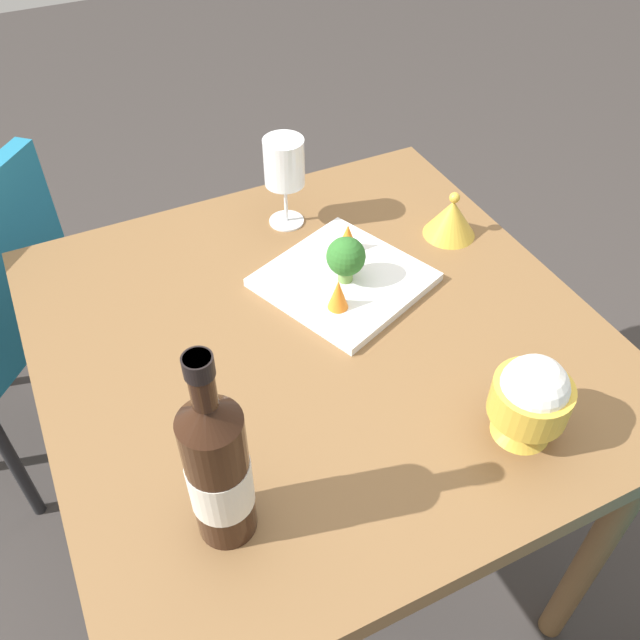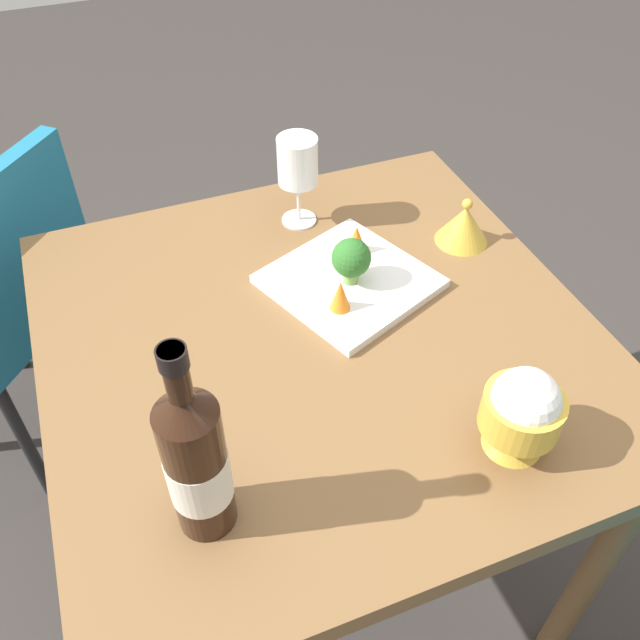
{
  "view_description": "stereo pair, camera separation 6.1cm",
  "coord_description": "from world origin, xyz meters",
  "px_view_note": "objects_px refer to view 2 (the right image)",
  "views": [
    {
      "loc": [
        0.7,
        -0.33,
        1.54
      ],
      "look_at": [
        0.0,
        0.0,
        0.78
      ],
      "focal_mm": 37.7,
      "sensor_mm": 36.0,
      "label": 1
    },
    {
      "loc": [
        0.72,
        -0.28,
        1.54
      ],
      "look_at": [
        0.0,
        0.0,
        0.78
      ],
      "focal_mm": 37.7,
      "sensor_mm": 36.0,
      "label": 2
    }
  ],
  "objects_px": {
    "wine_bottle": "(196,462)",
    "wine_glass": "(298,163)",
    "serving_plate": "(349,281)",
    "carrot_garnish_left": "(356,239)",
    "chair_by_wall": "(6,293)",
    "rice_bowl_lid": "(464,224)",
    "broccoli_floret": "(351,259)",
    "rice_bowl": "(522,411)",
    "carrot_garnish_right": "(340,295)"
  },
  "relations": [
    {
      "from": "wine_bottle",
      "to": "carrot_garnish_left",
      "type": "height_order",
      "value": "wine_bottle"
    },
    {
      "from": "chair_by_wall",
      "to": "broccoli_floret",
      "type": "distance_m",
      "value": 0.85
    },
    {
      "from": "rice_bowl_lid",
      "to": "wine_bottle",
      "type": "bearing_deg",
      "value": -56.68
    },
    {
      "from": "carrot_garnish_right",
      "to": "rice_bowl_lid",
      "type": "bearing_deg",
      "value": 109.79
    },
    {
      "from": "broccoli_floret",
      "to": "carrot_garnish_left",
      "type": "height_order",
      "value": "broccoli_floret"
    },
    {
      "from": "carrot_garnish_left",
      "to": "serving_plate",
      "type": "bearing_deg",
      "value": -31.61
    },
    {
      "from": "broccoli_floret",
      "to": "serving_plate",
      "type": "bearing_deg",
      "value": 166.0
    },
    {
      "from": "carrot_garnish_left",
      "to": "broccoli_floret",
      "type": "bearing_deg",
      "value": -29.83
    },
    {
      "from": "wine_glass",
      "to": "broccoli_floret",
      "type": "distance_m",
      "value": 0.23
    },
    {
      "from": "chair_by_wall",
      "to": "serving_plate",
      "type": "xyz_separation_m",
      "value": [
        0.49,
        0.63,
        0.23
      ]
    },
    {
      "from": "wine_bottle",
      "to": "chair_by_wall",
      "type": "bearing_deg",
      "value": -161.49
    },
    {
      "from": "broccoli_floret",
      "to": "carrot_garnish_right",
      "type": "distance_m",
      "value": 0.07
    },
    {
      "from": "wine_bottle",
      "to": "serving_plate",
      "type": "bearing_deg",
      "value": 135.34
    },
    {
      "from": "broccoli_floret",
      "to": "carrot_garnish_left",
      "type": "bearing_deg",
      "value": 150.17
    },
    {
      "from": "wine_glass",
      "to": "rice_bowl_lid",
      "type": "bearing_deg",
      "value": 57.2
    },
    {
      "from": "broccoli_floret",
      "to": "carrot_garnish_right",
      "type": "bearing_deg",
      "value": -37.17
    },
    {
      "from": "serving_plate",
      "to": "carrot_garnish_right",
      "type": "height_order",
      "value": "carrot_garnish_right"
    },
    {
      "from": "broccoli_floret",
      "to": "carrot_garnish_right",
      "type": "height_order",
      "value": "broccoli_floret"
    },
    {
      "from": "rice_bowl",
      "to": "broccoli_floret",
      "type": "height_order",
      "value": "rice_bowl"
    },
    {
      "from": "rice_bowl_lid",
      "to": "serving_plate",
      "type": "relative_size",
      "value": 0.31
    },
    {
      "from": "wine_bottle",
      "to": "rice_bowl_lid",
      "type": "distance_m",
      "value": 0.72
    },
    {
      "from": "wine_bottle",
      "to": "carrot_garnish_right",
      "type": "bearing_deg",
      "value": 133.45
    },
    {
      "from": "rice_bowl",
      "to": "wine_glass",
      "type": "bearing_deg",
      "value": -170.78
    },
    {
      "from": "wine_bottle",
      "to": "broccoli_floret",
      "type": "distance_m",
      "value": 0.49
    },
    {
      "from": "broccoli_floret",
      "to": "carrot_garnish_right",
      "type": "relative_size",
      "value": 1.5
    },
    {
      "from": "chair_by_wall",
      "to": "carrot_garnish_left",
      "type": "height_order",
      "value": "chair_by_wall"
    },
    {
      "from": "wine_glass",
      "to": "broccoli_floret",
      "type": "relative_size",
      "value": 2.09
    },
    {
      "from": "wine_glass",
      "to": "wine_bottle",
      "type": "bearing_deg",
      "value": -30.26
    },
    {
      "from": "serving_plate",
      "to": "broccoli_floret",
      "type": "height_order",
      "value": "broccoli_floret"
    },
    {
      "from": "chair_by_wall",
      "to": "broccoli_floret",
      "type": "height_order",
      "value": "broccoli_floret"
    },
    {
      "from": "serving_plate",
      "to": "carrot_garnish_left",
      "type": "relative_size",
      "value": 5.93
    },
    {
      "from": "chair_by_wall",
      "to": "broccoli_floret",
      "type": "bearing_deg",
      "value": -87.18
    },
    {
      "from": "chair_by_wall",
      "to": "broccoli_floret",
      "type": "xyz_separation_m",
      "value": [
        0.49,
        0.62,
        0.29
      ]
    },
    {
      "from": "chair_by_wall",
      "to": "rice_bowl",
      "type": "relative_size",
      "value": 6.0
    },
    {
      "from": "broccoli_floret",
      "to": "carrot_garnish_right",
      "type": "xyz_separation_m",
      "value": [
        0.06,
        -0.04,
        -0.02
      ]
    },
    {
      "from": "chair_by_wall",
      "to": "carrot_garnish_left",
      "type": "distance_m",
      "value": 0.83
    },
    {
      "from": "wine_bottle",
      "to": "serving_plate",
      "type": "height_order",
      "value": "wine_bottle"
    },
    {
      "from": "rice_bowl",
      "to": "wine_bottle",
      "type": "bearing_deg",
      "value": -96.04
    },
    {
      "from": "wine_glass",
      "to": "serving_plate",
      "type": "xyz_separation_m",
      "value": [
        0.21,
        0.02,
        -0.12
      ]
    },
    {
      "from": "chair_by_wall",
      "to": "rice_bowl_lid",
      "type": "xyz_separation_m",
      "value": [
        0.44,
        0.87,
        0.26
      ]
    },
    {
      "from": "wine_bottle",
      "to": "carrot_garnish_right",
      "type": "distance_m",
      "value": 0.42
    },
    {
      "from": "chair_by_wall",
      "to": "carrot_garnish_left",
      "type": "bearing_deg",
      "value": -81.08
    },
    {
      "from": "rice_bowl_lid",
      "to": "serving_plate",
      "type": "height_order",
      "value": "rice_bowl_lid"
    },
    {
      "from": "wine_glass",
      "to": "carrot_garnish_left",
      "type": "relative_size",
      "value": 3.27
    },
    {
      "from": "wine_bottle",
      "to": "serving_plate",
      "type": "xyz_separation_m",
      "value": [
        -0.35,
        0.35,
        -0.12
      ]
    },
    {
      "from": "wine_bottle",
      "to": "wine_glass",
      "type": "xyz_separation_m",
      "value": [
        -0.56,
        0.33,
        0.01
      ]
    },
    {
      "from": "carrot_garnish_right",
      "to": "wine_glass",
      "type": "bearing_deg",
      "value": 174.43
    },
    {
      "from": "serving_plate",
      "to": "rice_bowl_lid",
      "type": "bearing_deg",
      "value": 99.26
    },
    {
      "from": "rice_bowl",
      "to": "broccoli_floret",
      "type": "relative_size",
      "value": 1.65
    },
    {
      "from": "rice_bowl_lid",
      "to": "wine_glass",
      "type": "bearing_deg",
      "value": -122.8
    }
  ]
}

